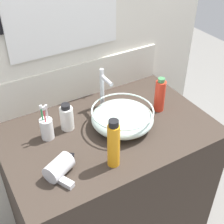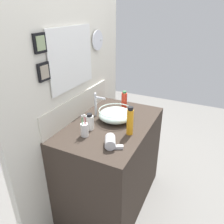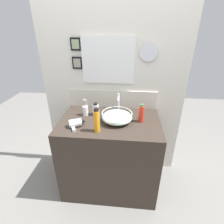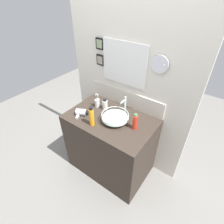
{
  "view_description": "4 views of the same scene",
  "coord_description": "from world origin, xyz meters",
  "px_view_note": "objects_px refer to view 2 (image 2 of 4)",
  "views": [
    {
      "loc": [
        -0.59,
        -1.04,
        1.89
      ],
      "look_at": [
        0.02,
        0.0,
        0.99
      ],
      "focal_mm": 50.0,
      "sensor_mm": 36.0,
      "label": 1
    },
    {
      "loc": [
        -1.53,
        -0.75,
        1.82
      ],
      "look_at": [
        0.02,
        0.0,
        0.99
      ],
      "focal_mm": 35.0,
      "sensor_mm": 36.0,
      "label": 2
    },
    {
      "loc": [
        0.18,
        -1.58,
        1.79
      ],
      "look_at": [
        0.02,
        0.0,
        0.99
      ],
      "focal_mm": 28.0,
      "sensor_mm": 36.0,
      "label": 3
    },
    {
      "loc": [
        0.96,
        -1.29,
        2.18
      ],
      "look_at": [
        0.02,
        0.0,
        0.99
      ],
      "focal_mm": 28.0,
      "sensor_mm": 36.0,
      "label": 4
    }
  ],
  "objects_px": {
    "faucet": "(97,103)",
    "glass_bowl_sink": "(116,115)",
    "soap_dispenser": "(130,121)",
    "lotion_bottle": "(124,101)",
    "hair_drier": "(111,141)",
    "shampoo_bottle": "(90,122)",
    "toothbrush_cup": "(85,130)"
  },
  "relations": [
    {
      "from": "faucet",
      "to": "glass_bowl_sink",
      "type": "bearing_deg",
      "value": -90.0
    },
    {
      "from": "soap_dispenser",
      "to": "lotion_bottle",
      "type": "bearing_deg",
      "value": 28.48
    },
    {
      "from": "lotion_bottle",
      "to": "soap_dispenser",
      "type": "bearing_deg",
      "value": -151.52
    },
    {
      "from": "soap_dispenser",
      "to": "lotion_bottle",
      "type": "xyz_separation_m",
      "value": [
        0.42,
        0.23,
        -0.02
      ]
    },
    {
      "from": "hair_drier",
      "to": "shampoo_bottle",
      "type": "height_order",
      "value": "shampoo_bottle"
    },
    {
      "from": "glass_bowl_sink",
      "to": "soap_dispenser",
      "type": "relative_size",
      "value": 1.3
    },
    {
      "from": "toothbrush_cup",
      "to": "lotion_bottle",
      "type": "distance_m",
      "value": 0.61
    },
    {
      "from": "hair_drier",
      "to": "toothbrush_cup",
      "type": "xyz_separation_m",
      "value": [
        0.03,
        0.24,
        0.02
      ]
    },
    {
      "from": "faucet",
      "to": "lotion_bottle",
      "type": "bearing_deg",
      "value": -35.21
    },
    {
      "from": "glass_bowl_sink",
      "to": "hair_drier",
      "type": "height_order",
      "value": "glass_bowl_sink"
    },
    {
      "from": "shampoo_bottle",
      "to": "faucet",
      "type": "bearing_deg",
      "value": 15.93
    },
    {
      "from": "glass_bowl_sink",
      "to": "soap_dispenser",
      "type": "xyz_separation_m",
      "value": [
        -0.17,
        -0.2,
        0.06
      ]
    },
    {
      "from": "hair_drier",
      "to": "soap_dispenser",
      "type": "height_order",
      "value": "soap_dispenser"
    },
    {
      "from": "glass_bowl_sink",
      "to": "shampoo_bottle",
      "type": "distance_m",
      "value": 0.27
    },
    {
      "from": "soap_dispenser",
      "to": "glass_bowl_sink",
      "type": "bearing_deg",
      "value": 49.92
    },
    {
      "from": "hair_drier",
      "to": "toothbrush_cup",
      "type": "distance_m",
      "value": 0.25
    },
    {
      "from": "glass_bowl_sink",
      "to": "toothbrush_cup",
      "type": "height_order",
      "value": "toothbrush_cup"
    },
    {
      "from": "shampoo_bottle",
      "to": "lotion_bottle",
      "type": "bearing_deg",
      "value": -11.94
    },
    {
      "from": "toothbrush_cup",
      "to": "shampoo_bottle",
      "type": "height_order",
      "value": "toothbrush_cup"
    },
    {
      "from": "toothbrush_cup",
      "to": "soap_dispenser",
      "type": "height_order",
      "value": "soap_dispenser"
    },
    {
      "from": "glass_bowl_sink",
      "to": "hair_drier",
      "type": "relative_size",
      "value": 1.72
    },
    {
      "from": "soap_dispenser",
      "to": "lotion_bottle",
      "type": "relative_size",
      "value": 1.23
    },
    {
      "from": "glass_bowl_sink",
      "to": "soap_dispenser",
      "type": "bearing_deg",
      "value": -130.08
    },
    {
      "from": "soap_dispenser",
      "to": "lotion_bottle",
      "type": "distance_m",
      "value": 0.47
    },
    {
      "from": "hair_drier",
      "to": "shampoo_bottle",
      "type": "distance_m",
      "value": 0.3
    },
    {
      "from": "toothbrush_cup",
      "to": "faucet",
      "type": "bearing_deg",
      "value": 13.93
    },
    {
      "from": "hair_drier",
      "to": "shampoo_bottle",
      "type": "bearing_deg",
      "value": 61.84
    },
    {
      "from": "soap_dispenser",
      "to": "toothbrush_cup",
      "type": "bearing_deg",
      "value": 120.67
    },
    {
      "from": "lotion_bottle",
      "to": "hair_drier",
      "type": "bearing_deg",
      "value": -165.82
    },
    {
      "from": "hair_drier",
      "to": "toothbrush_cup",
      "type": "height_order",
      "value": "toothbrush_cup"
    },
    {
      "from": "faucet",
      "to": "shampoo_bottle",
      "type": "xyz_separation_m",
      "value": [
        -0.24,
        -0.07,
        -0.06
      ]
    },
    {
      "from": "toothbrush_cup",
      "to": "shampoo_bottle",
      "type": "xyz_separation_m",
      "value": [
        0.11,
        0.02,
        0.01
      ]
    }
  ]
}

